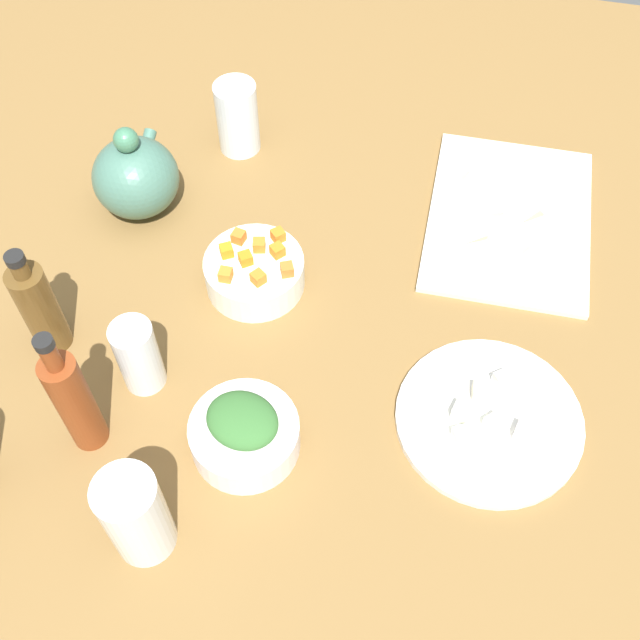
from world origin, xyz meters
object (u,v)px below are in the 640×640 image
bowl_greens (245,436)px  bowl_carrots (255,273)px  teapot (136,177)px  plate_tofu (489,420)px  drinking_glass_2 (138,356)px  bottle_0 (39,307)px  cutting_board (509,219)px  drinking_glass_1 (237,117)px  drinking_glass_0 (136,516)px  bottle_2 (74,400)px

bowl_greens → bowl_carrots: bearing=13.0°
bowl_greens → teapot: (37.86, 28.44, 3.86)cm
plate_tofu → bowl_greens: 32.65cm
bowl_carrots → teapot: bearing=62.7°
plate_tofu → drinking_glass_2: size_ratio=2.11×
bottle_0 → drinking_glass_2: 15.52cm
plate_tofu → bowl_carrots: size_ratio=1.69×
cutting_board → drinking_glass_1: bearing=81.3°
bowl_greens → drinking_glass_2: 18.06cm
drinking_glass_0 → bottle_0: bearing=43.1°
bottle_2 → drinking_glass_0: size_ratio=1.56×
bowl_greens → bottle_0: bearing=72.7°
teapot → drinking_glass_1: bearing=-34.2°
bowl_carrots → drinking_glass_0: 41.53cm
teapot → drinking_glass_0: size_ratio=1.08×
bottle_0 → bottle_2: bottle_2 is taller
bowl_greens → drinking_glass_0: 17.75cm
teapot → bottle_2: size_ratio=0.69×
drinking_glass_1 → bottle_2: bearing=176.4°
bottle_0 → bowl_carrots: bearing=-57.0°
teapot → bowl_greens: bearing=-143.1°
bowl_greens → bottle_2: bearing=99.2°
teapot → drinking_glass_1: teapot is taller
plate_tofu → bottle_0: bearing=90.7°
drinking_glass_0 → teapot: bearing=20.8°
bowl_greens → bowl_carrots: 27.02cm
bowl_carrots → bottle_2: (-29.63, 14.39, 6.88)cm
teapot → bottle_0: bottle_0 is taller
drinking_glass_1 → teapot: bearing=145.8°
bowl_carrots → bottle_0: 30.82cm
bowl_greens → bottle_0: 33.45cm
plate_tofu → drinking_glass_0: drinking_glass_0 is taller
bottle_2 → plate_tofu: bearing=-74.9°
teapot → drinking_glass_1: (17.08, -11.62, -0.12)cm
drinking_glass_0 → drinking_glass_1: size_ratio=1.17×
drinking_glass_0 → drinking_glass_2: drinking_glass_0 is taller
cutting_board → drinking_glass_0: (-62.58, 38.73, 6.89)cm
drinking_glass_2 → cutting_board: bearing=-48.7°
cutting_board → teapot: bearing=99.5°
bowl_carrots → drinking_glass_1: 30.79cm
drinking_glass_0 → bowl_greens: bearing=-29.6°
plate_tofu → drinking_glass_1: (44.38, 47.65, 5.74)cm
bottle_2 → bowl_carrots: bearing=-25.9°
bowl_carrots → bottle_0: bearing=123.0°
bowl_carrots → teapot: 25.45cm
drinking_glass_1 → plate_tofu: bearing=-133.0°
bottle_0 → drinking_glass_2: size_ratio=1.60×
bowl_greens → bottle_2: size_ratio=0.62×
teapot → bottle_2: 42.03cm
bottle_0 → drinking_glass_1: bottle_0 is taller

